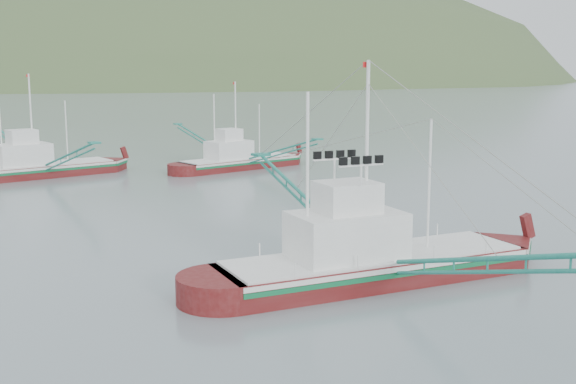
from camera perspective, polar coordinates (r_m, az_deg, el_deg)
ground at (r=36.89m, az=5.25°, el=-6.21°), size 1200.00×1200.00×0.00m
main_boat at (r=34.73m, az=6.55°, el=-4.02°), size 15.88×27.75×11.31m
bg_boat_far at (r=72.03m, az=-19.26°, el=2.25°), size 14.46×25.68×10.41m
bg_boat_right at (r=73.79m, az=-3.98°, el=2.91°), size 13.30×23.48×9.53m
headland_right at (r=527.49m, az=-4.18°, el=8.59°), size 684.00×432.00×306.00m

